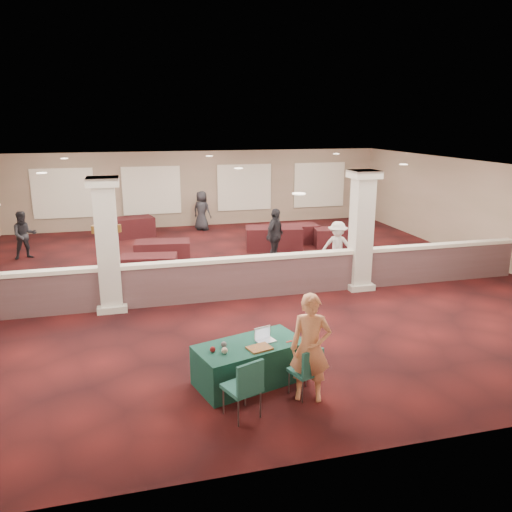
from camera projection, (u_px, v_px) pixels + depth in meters
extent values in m
plane|color=#3F0F10|center=(240.00, 280.00, 14.39)|extent=(16.00, 16.00, 0.00)
cube|color=#82715A|center=(199.00, 189.00, 21.44)|extent=(16.00, 0.04, 3.20)
cube|color=#82715A|center=(372.00, 347.00, 6.49)|extent=(16.00, 0.04, 3.20)
cube|color=#82715A|center=(484.00, 213.00, 15.88)|extent=(0.04, 16.00, 3.20)
cube|color=silver|center=(239.00, 168.00, 13.54)|extent=(16.00, 16.00, 0.02)
cube|color=#53383A|center=(252.00, 279.00, 12.85)|extent=(15.60, 0.20, 1.00)
cube|color=silver|center=(252.00, 258.00, 12.71)|extent=(15.60, 0.28, 0.10)
cube|color=beige|center=(108.00, 246.00, 11.73)|extent=(0.50, 0.50, 3.20)
cube|color=beige|center=(113.00, 306.00, 12.13)|extent=(0.70, 0.70, 0.16)
cube|color=beige|center=(103.00, 182.00, 11.33)|extent=(0.72, 0.72, 0.20)
cube|color=beige|center=(361.00, 231.00, 13.28)|extent=(0.50, 0.50, 3.20)
cube|color=beige|center=(358.00, 285.00, 13.68)|extent=(0.70, 0.70, 0.16)
cube|color=beige|center=(364.00, 174.00, 12.88)|extent=(0.72, 0.72, 0.20)
cylinder|color=brown|center=(94.00, 230.00, 11.55)|extent=(0.12, 0.12, 0.18)
cylinder|color=beige|center=(94.00, 230.00, 11.55)|extent=(0.09, 0.09, 0.10)
cylinder|color=brown|center=(119.00, 228.00, 11.69)|extent=(0.12, 0.12, 0.18)
cylinder|color=beige|center=(119.00, 228.00, 11.69)|extent=(0.09, 0.09, 0.10)
cube|color=#0F3933|center=(250.00, 363.00, 8.70)|extent=(2.05, 1.42, 0.71)
cube|color=#1D5648|center=(305.00, 371.00, 8.26)|extent=(0.56, 0.56, 0.06)
cube|color=#1D5648|center=(313.00, 363.00, 8.03)|extent=(0.42, 0.18, 0.42)
cylinder|color=slate|center=(302.00, 392.00, 8.07)|extent=(0.03, 0.03, 0.40)
cylinder|color=slate|center=(320.00, 385.00, 8.27)|extent=(0.03, 0.03, 0.40)
cylinder|color=slate|center=(289.00, 382.00, 8.37)|extent=(0.03, 0.03, 0.40)
cylinder|color=slate|center=(306.00, 376.00, 8.56)|extent=(0.03, 0.03, 0.40)
cube|color=#1D5648|center=(242.00, 388.00, 7.64)|extent=(0.65, 0.65, 0.07)
cube|color=#1D5648|center=(250.00, 378.00, 7.40)|extent=(0.46, 0.23, 0.48)
cylinder|color=slate|center=(238.00, 413.00, 7.44)|extent=(0.03, 0.03, 0.46)
cylinder|color=slate|center=(260.00, 404.00, 7.67)|extent=(0.03, 0.03, 0.46)
cylinder|color=slate|center=(224.00, 401.00, 7.76)|extent=(0.03, 0.03, 0.46)
cylinder|color=slate|center=(245.00, 393.00, 7.99)|extent=(0.03, 0.03, 0.46)
imported|color=#D7785D|center=(311.00, 348.00, 8.03)|extent=(0.76, 0.64, 1.81)
cube|color=black|center=(149.00, 266.00, 14.56)|extent=(1.71, 1.04, 0.65)
cube|color=black|center=(163.00, 252.00, 16.06)|extent=(1.83, 1.06, 0.71)
cube|color=black|center=(337.00, 237.00, 18.13)|extent=(1.75, 1.09, 0.66)
cube|color=black|center=(129.00, 227.00, 19.56)|extent=(2.05, 1.34, 0.77)
cube|color=black|center=(274.00, 238.00, 17.74)|extent=(2.11, 1.34, 0.80)
cube|color=black|center=(295.00, 234.00, 18.60)|extent=(1.72, 0.86, 0.70)
imported|color=black|center=(24.00, 235.00, 16.39)|extent=(0.86, 0.64, 1.59)
imported|color=beige|center=(337.00, 247.00, 14.90)|extent=(1.10, 0.84, 1.56)
imported|color=black|center=(275.00, 236.00, 15.91)|extent=(1.07, 1.09, 1.76)
imported|color=black|center=(202.00, 211.00, 20.70)|extent=(0.90, 0.86, 1.64)
cube|color=silver|center=(266.00, 341.00, 8.71)|extent=(0.37, 0.31, 0.02)
cube|color=silver|center=(262.00, 332.00, 8.77)|extent=(0.31, 0.10, 0.22)
cube|color=#D0E2FA|center=(263.00, 333.00, 8.77)|extent=(0.28, 0.09, 0.19)
cube|color=#C66C1F|center=(260.00, 348.00, 8.42)|extent=(0.46, 0.39, 0.03)
sphere|color=beige|center=(225.00, 350.00, 8.24)|extent=(0.11, 0.11, 0.11)
sphere|color=#5B1212|center=(213.00, 349.00, 8.30)|extent=(0.10, 0.10, 0.10)
sphere|color=#55565B|center=(224.00, 344.00, 8.47)|extent=(0.10, 0.10, 0.10)
cube|color=red|center=(289.00, 342.00, 8.69)|extent=(0.12, 0.06, 0.01)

